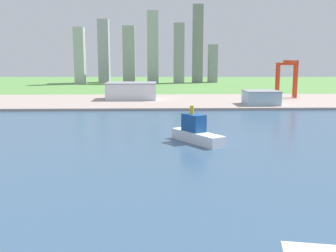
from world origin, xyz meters
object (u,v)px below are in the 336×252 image
port_crane_red (287,71)px  warehouse_main (131,91)px  warehouse_annex (261,97)px  ferry_boat (196,132)px

port_crane_red → warehouse_main: size_ratio=0.83×
warehouse_annex → port_crane_red: bearing=53.5°
ferry_boat → port_crane_red: 262.22m
port_crane_red → ferry_boat: bearing=-118.8°
ferry_boat → port_crane_red: port_crane_red is taller
warehouse_main → warehouse_annex: size_ratio=1.67×
ferry_boat → warehouse_annex: bearing=64.3°
port_crane_red → warehouse_annex: (-44.68, -60.47, -23.63)m
ferry_boat → warehouse_main: 228.26m
warehouse_main → ferry_boat: bearing=-77.3°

